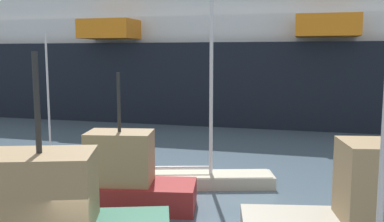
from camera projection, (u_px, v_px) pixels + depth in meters
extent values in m
cube|color=#BCB29E|center=(199.00, 180.00, 21.01)|extent=(7.45, 3.20, 0.58)
cube|color=beige|center=(199.00, 174.00, 20.97)|extent=(7.13, 3.01, 0.04)
cylinder|color=silver|center=(211.00, 63.00, 20.28)|extent=(0.17, 0.17, 10.82)
cylinder|color=silver|center=(177.00, 167.00, 20.90)|extent=(3.22, 0.85, 0.14)
cube|color=navy|center=(44.00, 168.00, 23.56)|extent=(4.75, 2.39, 0.40)
cube|color=beige|center=(44.00, 164.00, 23.53)|extent=(4.55, 2.26, 0.04)
cylinder|color=silver|center=(48.00, 100.00, 23.10)|extent=(0.11, 0.11, 7.16)
cylinder|color=silver|center=(31.00, 159.00, 23.41)|extent=(2.02, 0.71, 0.09)
cube|color=#A3845B|center=(41.00, 189.00, 12.56)|extent=(3.49, 2.80, 2.18)
cylinder|color=#262626|center=(37.00, 103.00, 12.23)|extent=(0.17, 0.17, 2.91)
cube|color=maroon|center=(113.00, 195.00, 17.98)|extent=(7.10, 2.99, 1.10)
cube|color=#A3845B|center=(120.00, 157.00, 17.74)|extent=(2.81, 1.97, 2.15)
cylinder|color=#262626|center=(119.00, 102.00, 17.44)|extent=(0.14, 0.14, 2.41)
cube|color=black|center=(149.00, 78.00, 49.02)|extent=(135.61, 28.55, 7.40)
cube|color=white|center=(149.00, 34.00, 48.37)|extent=(124.71, 25.52, 2.42)
cube|color=white|center=(149.00, 12.00, 48.05)|extent=(117.22, 23.99, 2.42)
cube|color=orange|center=(110.00, 29.00, 39.00)|extent=(5.11, 4.11, 1.70)
cube|color=orange|center=(327.00, 26.00, 34.09)|extent=(5.11, 4.11, 1.70)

